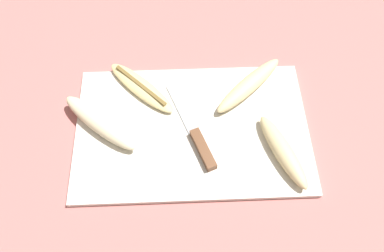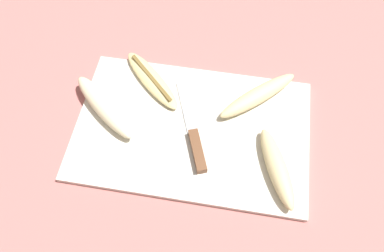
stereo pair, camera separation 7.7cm
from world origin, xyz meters
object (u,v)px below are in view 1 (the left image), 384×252
at_px(banana_spotted_left, 141,87).
at_px(banana_ripe_center, 249,85).
at_px(banana_mellow_near, 283,151).
at_px(banana_pale_long, 100,122).
at_px(knife, 198,140).

bearing_deg(banana_spotted_left, banana_ripe_center, -1.80).
xyz_separation_m(banana_spotted_left, banana_mellow_near, (0.28, -0.17, 0.01)).
relative_size(banana_spotted_left, banana_mellow_near, 0.95).
height_order(banana_ripe_center, banana_pale_long, banana_pale_long).
height_order(banana_spotted_left, banana_pale_long, banana_pale_long).
distance_m(banana_spotted_left, banana_pale_long, 0.12).
bearing_deg(banana_pale_long, banana_ripe_center, 14.65).
bearing_deg(banana_pale_long, banana_spotted_left, 47.93).
relative_size(banana_pale_long, banana_mellow_near, 1.01).
bearing_deg(banana_ripe_center, banana_mellow_near, -73.14).
relative_size(knife, banana_spotted_left, 1.29).
bearing_deg(knife, banana_pale_long, 146.57).
relative_size(banana_ripe_center, banana_spotted_left, 1.04).
height_order(knife, banana_ripe_center, banana_ripe_center).
bearing_deg(banana_pale_long, knife, -12.44).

